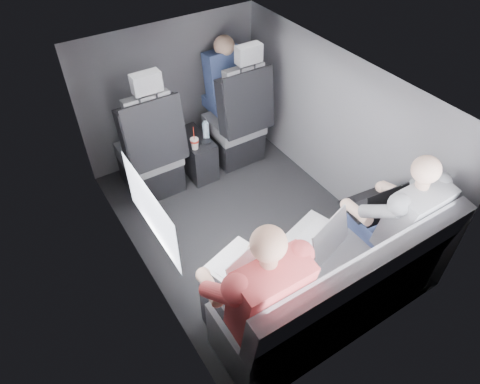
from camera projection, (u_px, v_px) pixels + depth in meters
floor at (245, 225)px, 3.70m from camera, size 2.60×2.60×0.00m
ceiling at (247, 84)px, 2.79m from camera, size 2.60×2.60×0.00m
panel_left at (135, 209)px, 2.89m from camera, size 0.02×2.60×1.35m
panel_right at (335, 129)px, 3.60m from camera, size 0.02×2.60×1.35m
panel_front at (171, 92)px, 4.05m from camera, size 1.80×0.02×1.35m
panel_back at (370, 285)px, 2.44m from camera, size 1.80×0.02×1.35m
side_window at (151, 211)px, 2.56m from camera, size 0.02×0.75×0.42m
seatbelt at (247, 96)px, 3.76m from camera, size 0.35×0.11×0.59m
front_seat_left at (151, 156)px, 3.77m from camera, size 0.52×0.58×1.26m
front_seat_right at (237, 125)px, 4.13m from camera, size 0.52×0.58×1.26m
center_console at (196, 155)px, 4.11m from camera, size 0.24×0.48×0.41m
rear_bench at (333, 292)px, 2.83m from camera, size 1.60×0.57×0.92m
soda_cup at (195, 143)px, 3.81m from camera, size 0.08×0.08×0.23m
water_bottle at (206, 130)px, 3.92m from camera, size 0.06×0.06×0.18m
laptop_white at (241, 264)px, 2.60m from camera, size 0.40×0.41×0.26m
laptop_silver at (318, 235)px, 2.77m from camera, size 0.43×0.43×0.26m
laptop_black at (375, 205)px, 2.98m from camera, size 0.37×0.35×0.25m
passenger_rear_left at (254, 292)px, 2.44m from camera, size 0.52×0.64×1.26m
passenger_rear_right at (392, 218)px, 2.90m from camera, size 0.49×0.61×1.21m
passenger_front_right at (225, 81)px, 4.07m from camera, size 0.38×0.38×0.75m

